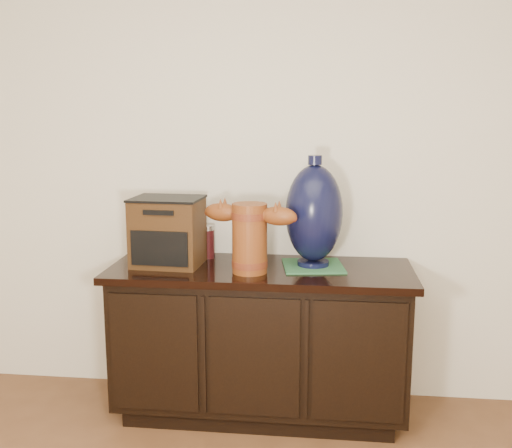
# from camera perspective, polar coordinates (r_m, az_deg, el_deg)

# --- Properties ---
(room) EXTENTS (5.00, 5.00, 5.00)m
(room) POSITION_cam_1_polar(r_m,az_deg,el_deg) (0.66, -20.84, -7.58)
(room) COLOR brown
(room) RESTS_ON ground
(sideboard) EXTENTS (1.46, 0.56, 0.75)m
(sideboard) POSITION_cam_1_polar(r_m,az_deg,el_deg) (3.01, 0.42, -10.95)
(sideboard) COLOR black
(sideboard) RESTS_ON ground
(terracotta_vessel) EXTENTS (0.46, 0.21, 0.33)m
(terracotta_vessel) POSITION_cam_1_polar(r_m,az_deg,el_deg) (2.77, -0.61, -0.95)
(terracotta_vessel) COLOR brown
(terracotta_vessel) RESTS_ON sideboard
(tv_radio) EXTENTS (0.35, 0.29, 0.33)m
(tv_radio) POSITION_cam_1_polar(r_m,az_deg,el_deg) (2.94, -8.40, -0.71)
(tv_radio) COLOR #3A210E
(tv_radio) RESTS_ON sideboard
(green_mat) EXTENTS (0.32, 0.32, 0.01)m
(green_mat) POSITION_cam_1_polar(r_m,az_deg,el_deg) (2.92, 5.46, -3.99)
(green_mat) COLOR #2E683D
(green_mat) RESTS_ON sideboard
(lamp_base) EXTENTS (0.31, 0.31, 0.53)m
(lamp_base) POSITION_cam_1_polar(r_m,az_deg,el_deg) (2.87, 5.55, 0.98)
(lamp_base) COLOR black
(lamp_base) RESTS_ON green_mat
(spray_can) EXTENTS (0.06, 0.06, 0.17)m
(spray_can) POSITION_cam_1_polar(r_m,az_deg,el_deg) (3.07, -4.54, -1.72)
(spray_can) COLOR #530E11
(spray_can) RESTS_ON sideboard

